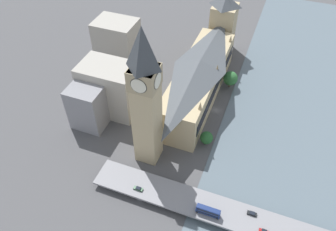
% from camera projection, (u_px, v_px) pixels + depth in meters
% --- Properties ---
extents(ground_plane, '(600.00, 600.00, 0.00)m').
position_uv_depth(ground_plane, '(216.00, 110.00, 208.28)').
color(ground_plane, '#4C4C4F').
extents(river_water, '(67.44, 360.00, 0.30)m').
position_uv_depth(river_water, '(280.00, 126.00, 198.17)').
color(river_water, slate).
rests_on(river_water, ground_plane).
extents(parliament_hall, '(23.94, 93.04, 29.50)m').
position_uv_depth(parliament_hall, '(199.00, 79.00, 206.98)').
color(parliament_hall, tan).
rests_on(parliament_hall, ground_plane).
extents(clock_tower, '(12.99, 12.99, 80.02)m').
position_uv_depth(clock_tower, '(146.00, 98.00, 152.71)').
color(clock_tower, tan).
rests_on(clock_tower, ground_plane).
extents(victoria_tower, '(17.32, 17.32, 48.78)m').
position_uv_depth(victoria_tower, '(223.00, 24.00, 240.87)').
color(victoria_tower, tan).
rests_on(victoria_tower, ground_plane).
extents(road_bridge, '(166.88, 15.51, 4.33)m').
position_uv_depth(road_bridge, '(262.00, 225.00, 149.28)').
color(road_bridge, slate).
rests_on(road_bridge, ground_plane).
extents(double_decker_bus_lead, '(11.41, 2.53, 4.67)m').
position_uv_depth(double_decker_bus_lead, '(208.00, 211.00, 150.56)').
color(double_decker_bus_lead, navy).
rests_on(double_decker_bus_lead, road_bridge).
extents(car_northbound_mid, '(4.78, 1.86, 1.44)m').
position_uv_depth(car_northbound_mid, '(138.00, 189.00, 161.21)').
color(car_northbound_mid, '#2D5638').
rests_on(car_northbound_mid, road_bridge).
extents(car_southbound_lead, '(4.37, 1.86, 1.46)m').
position_uv_depth(car_southbound_lead, '(264.00, 231.00, 145.48)').
color(car_southbound_lead, maroon).
rests_on(car_southbound_lead, road_bridge).
extents(car_southbound_mid, '(4.47, 1.89, 1.32)m').
position_uv_depth(car_southbound_mid, '(252.00, 213.00, 151.72)').
color(car_southbound_mid, black).
rests_on(car_southbound_mid, road_bridge).
extents(city_block_west, '(19.55, 22.72, 27.28)m').
position_uv_depth(city_block_west, '(91.00, 104.00, 192.49)').
color(city_block_west, gray).
rests_on(city_block_west, ground_plane).
extents(city_block_center, '(29.19, 22.23, 31.23)m').
position_uv_depth(city_block_center, '(117.00, 41.00, 237.07)').
color(city_block_center, '#A39E93').
rests_on(city_block_center, ground_plane).
extents(city_block_east, '(33.68, 22.20, 32.41)m').
position_uv_depth(city_block_east, '(110.00, 88.00, 198.54)').
color(city_block_east, '#A39E93').
rests_on(city_block_east, ground_plane).
extents(tree_embankment_near, '(7.37, 7.37, 9.20)m').
position_uv_depth(tree_embankment_near, '(206.00, 138.00, 184.25)').
color(tree_embankment_near, brown).
rests_on(tree_embankment_near, ground_plane).
extents(tree_embankment_mid, '(9.68, 9.68, 12.29)m').
position_uv_depth(tree_embankment_mid, '(230.00, 78.00, 219.37)').
color(tree_embankment_mid, brown).
rests_on(tree_embankment_mid, ground_plane).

